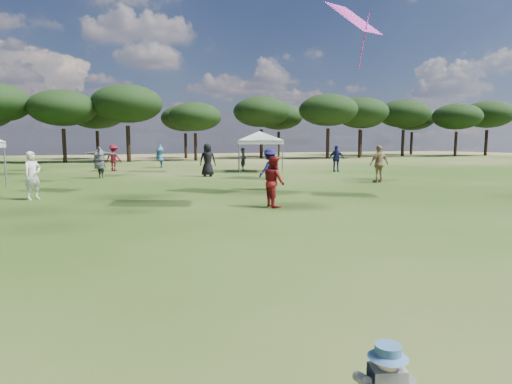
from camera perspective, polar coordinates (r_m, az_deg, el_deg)
tree_line at (r=47.78m, az=-18.30°, el=10.52°), size 108.78×17.63×7.77m
tent_right at (r=28.76m, az=0.48°, el=7.85°), size 5.59×5.59×2.98m
festival_crowd at (r=23.99m, az=-16.36°, el=3.78°), size 29.50×22.76×1.89m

